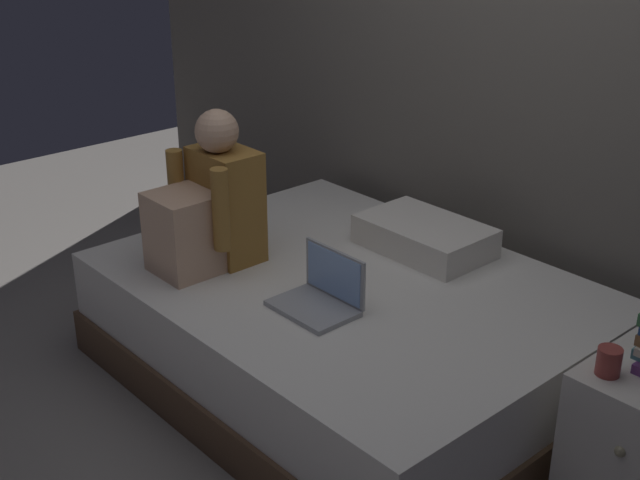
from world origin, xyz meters
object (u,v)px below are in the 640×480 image
Objects in this scene: bed at (347,330)px; laptop at (322,294)px; person_sitting at (209,207)px; pillow at (425,236)px; mug at (609,361)px.

bed is 6.25× the size of laptop.
person_sitting is 1.17× the size of pillow.
pillow is at bearing 158.27° from mug.
pillow is at bearing 88.49° from bed.
bed is 0.40m from laptop.
person_sitting is at bearing -172.52° from laptop.
bed is at bearing 179.44° from mug.
person_sitting reaches higher than laptop.
laptop is (0.61, 0.08, -0.20)m from person_sitting.
bed is 3.05× the size of person_sitting.
person_sitting reaches higher than pillow.
mug is (1.67, 0.31, -0.09)m from person_sitting.
person_sitting is 2.05× the size of laptop.
laptop is at bearing -65.48° from bed.
mug is at bearing 10.49° from person_sitting.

